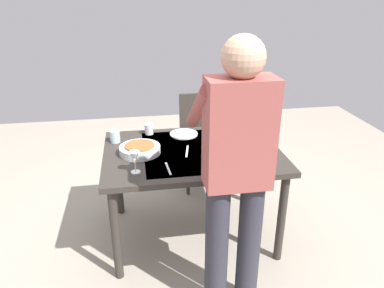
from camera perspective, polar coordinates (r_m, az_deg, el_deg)
ground_plane at (r=3.13m, az=-0.00°, el=-13.64°), size 6.00×6.00×0.00m
dining_table at (r=2.78m, az=-0.00°, el=-2.50°), size 1.31×0.95×0.76m
chair_near at (r=3.64m, az=1.42°, el=1.58°), size 0.40×0.40×0.91m
person_server at (r=2.03m, az=6.89°, el=-3.93°), size 0.42×0.61×1.69m
wine_bottle at (r=2.89m, az=8.52°, el=2.47°), size 0.07×0.07×0.30m
wine_glass_left at (r=2.36m, az=2.27°, el=-2.46°), size 0.07×0.07×0.15m
wine_glass_right at (r=2.41m, az=-8.92°, el=-2.19°), size 0.07×0.07×0.15m
water_cup_near_left at (r=3.04m, az=-6.73°, el=2.32°), size 0.07×0.07×0.09m
water_cup_near_right at (r=3.01m, az=9.78°, el=2.03°), size 0.08×0.08×0.10m
water_cup_far_left at (r=2.93m, az=-11.91°, el=1.17°), size 0.08×0.08×0.09m
serving_bowl_pasta at (r=2.71m, az=-8.12°, el=-0.78°), size 0.30×0.30×0.07m
side_bowl_salad at (r=2.91m, az=4.42°, el=1.20°), size 0.18×0.18×0.07m
dinner_plate_near at (r=2.67m, az=9.29°, el=-1.83°), size 0.23×0.23×0.01m
dinner_plate_far at (r=3.02m, az=-1.29°, el=1.57°), size 0.23×0.23×0.01m
table_knife at (r=2.72m, az=-0.78°, el=-1.14°), size 0.05×0.20×0.00m
table_fork at (r=2.47m, az=-3.73°, el=-3.85°), size 0.03×0.18×0.00m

